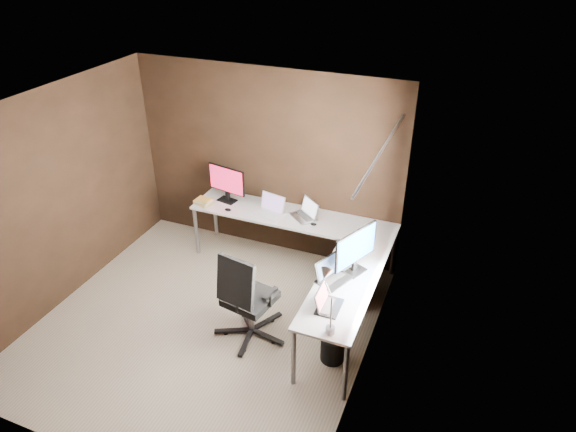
% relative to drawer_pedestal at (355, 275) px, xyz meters
% --- Properties ---
extents(room, '(3.60, 3.60, 2.50)m').
position_rel_drawer_pedestal_xyz_m(room, '(-1.09, -1.08, 0.98)').
color(room, '#B5AA8D').
rests_on(room, ground).
extents(desk, '(2.65, 2.25, 0.73)m').
position_rel_drawer_pedestal_xyz_m(desk, '(-0.59, -0.11, 0.38)').
color(desk, silver).
rests_on(desk, ground).
extents(drawer_pedestal, '(0.42, 0.50, 0.60)m').
position_rel_drawer_pedestal_xyz_m(drawer_pedestal, '(0.00, 0.00, 0.00)').
color(drawer_pedestal, silver).
rests_on(drawer_pedestal, ground).
extents(monitor_left, '(0.56, 0.20, 0.49)m').
position_rel_drawer_pedestal_xyz_m(monitor_left, '(-1.90, 0.41, 0.70)').
color(monitor_left, black).
rests_on(monitor_left, desk).
extents(monitor_right, '(0.27, 0.58, 0.51)m').
position_rel_drawer_pedestal_xyz_m(monitor_right, '(0.09, -0.50, 0.72)').
color(monitor_right, black).
rests_on(monitor_right, desk).
extents(laptop_white, '(0.40, 0.32, 0.24)m').
position_rel_drawer_pedestal_xyz_m(laptop_white, '(-1.24, 0.31, 0.48)').
color(laptop_white, silver).
rests_on(laptop_white, desk).
extents(laptop_silver, '(0.42, 0.40, 0.23)m').
position_rel_drawer_pedestal_xyz_m(laptop_silver, '(-0.78, 0.38, 0.48)').
color(laptop_silver, silver).
rests_on(laptop_silver, desk).
extents(laptop_black_big, '(0.37, 0.42, 0.24)m').
position_rel_drawer_pedestal_xyz_m(laptop_black_big, '(-0.09, -0.73, 0.48)').
color(laptop_black_big, black).
rests_on(laptop_black_big, desk).
extents(laptop_black_small, '(0.23, 0.32, 0.21)m').
position_rel_drawer_pedestal_xyz_m(laptop_black_small, '(-0.00, -1.17, 0.48)').
color(laptop_black_small, black).
rests_on(laptop_black_small, desk).
extents(book_stack, '(0.26, 0.23, 0.07)m').
position_rel_drawer_pedestal_xyz_m(book_stack, '(-2.15, 0.20, 0.46)').
color(book_stack, '#A28C57').
rests_on(book_stack, desk).
extents(mouse_left, '(0.10, 0.07, 0.04)m').
position_rel_drawer_pedestal_xyz_m(mouse_left, '(-1.77, 0.15, 0.45)').
color(mouse_left, black).
rests_on(mouse_left, desk).
extents(mouse_corner, '(0.08, 0.06, 0.03)m').
position_rel_drawer_pedestal_xyz_m(mouse_corner, '(-0.62, 0.23, 0.45)').
color(mouse_corner, black).
rests_on(mouse_corner, desk).
extents(desk_lamp, '(0.20, 0.23, 0.64)m').
position_rel_drawer_pedestal_xyz_m(desk_lamp, '(0.08, -1.44, 0.83)').
color(desk_lamp, slate).
rests_on(desk_lamp, desk).
extents(office_chair, '(0.62, 0.63, 1.11)m').
position_rel_drawer_pedestal_xyz_m(office_chair, '(-0.89, -1.11, 0.02)').
color(office_chair, black).
rests_on(office_chair, ground).
extents(wastebasket, '(0.32, 0.32, 0.29)m').
position_rel_drawer_pedestal_xyz_m(wastebasket, '(0.07, -1.11, -0.16)').
color(wastebasket, black).
rests_on(wastebasket, ground).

